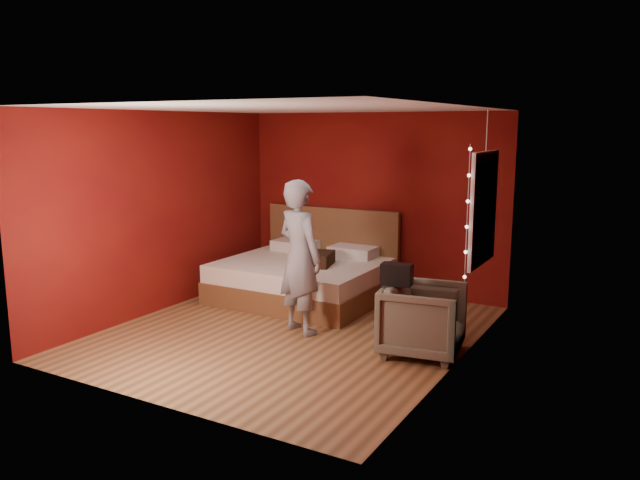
{
  "coord_description": "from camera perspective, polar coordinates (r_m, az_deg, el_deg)",
  "views": [
    {
      "loc": [
        3.78,
        -6.0,
        2.41
      ],
      "look_at": [
        0.15,
        0.4,
        1.06
      ],
      "focal_mm": 35.0,
      "sensor_mm": 36.0,
      "label": 1
    }
  ],
  "objects": [
    {
      "name": "throw_pillow",
      "position": [
        8.46,
        -0.62,
        -1.71
      ],
      "size": [
        0.6,
        0.6,
        0.18
      ],
      "primitive_type": "cube",
      "rotation": [
        0.0,
        0.0,
        0.25
      ],
      "color": "black",
      "rests_on": "bed"
    },
    {
      "name": "fairy_lights",
      "position": [
        6.69,
        13.32,
        2.32
      ],
      "size": [
        0.04,
        0.04,
        1.45
      ],
      "color": "silver",
      "rests_on": "room_walls"
    },
    {
      "name": "window",
      "position": [
        7.19,
        14.7,
        2.8
      ],
      "size": [
        0.05,
        0.97,
        1.27
      ],
      "color": "white",
      "rests_on": "room_walls"
    },
    {
      "name": "armchair",
      "position": [
        6.76,
        9.4,
        -7.2
      ],
      "size": [
        0.95,
        0.93,
        0.77
      ],
      "primitive_type": "imported",
      "rotation": [
        0.0,
        0.0,
        1.72
      ],
      "color": "#686752",
      "rests_on": "ground"
    },
    {
      "name": "hanging_plant",
      "position": [
        7.49,
        14.81,
        5.16
      ],
      "size": [
        0.41,
        0.39,
        1.01
      ],
      "color": "silver",
      "rests_on": "room_walls"
    },
    {
      "name": "handbag",
      "position": [
        6.57,
        7.04,
        -3.14
      ],
      "size": [
        0.34,
        0.2,
        0.23
      ],
      "primitive_type": "cube",
      "rotation": [
        0.0,
        0.0,
        0.12
      ],
      "color": "black",
      "rests_on": "armchair"
    },
    {
      "name": "person",
      "position": [
        7.24,
        -1.85,
        -1.58
      ],
      "size": [
        0.77,
        0.64,
        1.81
      ],
      "primitive_type": "imported",
      "rotation": [
        0.0,
        0.0,
        2.79
      ],
      "color": "slate",
      "rests_on": "ground"
    },
    {
      "name": "floor",
      "position": [
        7.49,
        -2.57,
        -8.38
      ],
      "size": [
        4.5,
        4.5,
        0.0
      ],
      "primitive_type": "plane",
      "color": "#8E6038",
      "rests_on": "ground"
    },
    {
      "name": "room_walls",
      "position": [
        7.12,
        -2.68,
        4.51
      ],
      "size": [
        4.04,
        4.54,
        2.62
      ],
      "color": "#64130A",
      "rests_on": "ground"
    },
    {
      "name": "bed",
      "position": [
        8.84,
        -1.33,
        -3.31
      ],
      "size": [
        2.18,
        1.85,
        1.2
      ],
      "color": "brown",
      "rests_on": "ground"
    }
  ]
}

